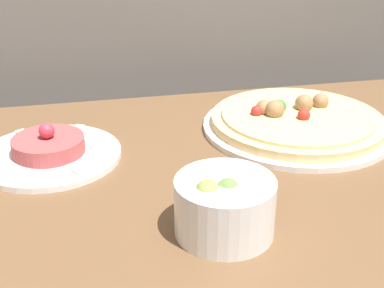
{
  "coord_description": "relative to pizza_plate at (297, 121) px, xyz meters",
  "views": [
    {
      "loc": [
        -0.14,
        -0.36,
        1.12
      ],
      "look_at": [
        0.02,
        0.37,
        0.76
      ],
      "focal_mm": 50.0,
      "sensor_mm": 36.0,
      "label": 1
    }
  ],
  "objects": [
    {
      "name": "dining_table",
      "position": [
        -0.23,
        -0.12,
        -0.13
      ],
      "size": [
        1.14,
        0.7,
        0.72
      ],
      "color": "brown",
      "rests_on": "ground_plane"
    },
    {
      "name": "pizza_plate",
      "position": [
        0.0,
        0.0,
        0.0
      ],
      "size": [
        0.34,
        0.34,
        0.06
      ],
      "color": "white",
      "rests_on": "dining_table"
    },
    {
      "name": "tartare_plate",
      "position": [
        -0.44,
        -0.02,
        -0.0
      ],
      "size": [
        0.23,
        0.23,
        0.06
      ],
      "color": "white",
      "rests_on": "dining_table"
    },
    {
      "name": "small_bowl",
      "position": [
        -0.22,
        -0.29,
        0.02
      ],
      "size": [
        0.13,
        0.13,
        0.08
      ],
      "color": "white",
      "rests_on": "dining_table"
    }
  ]
}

